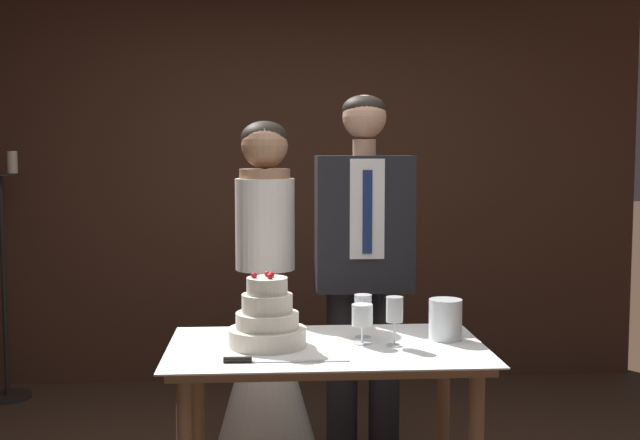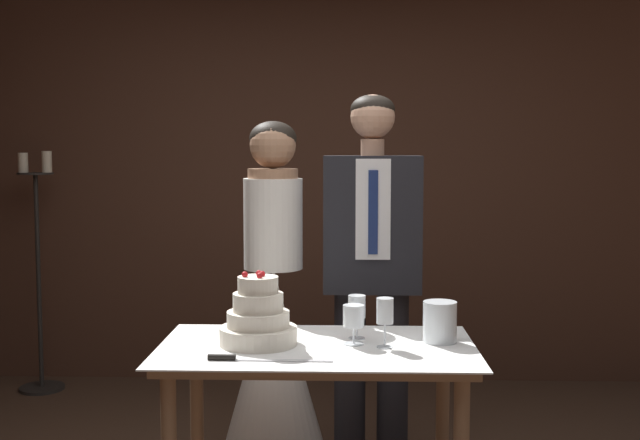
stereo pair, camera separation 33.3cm
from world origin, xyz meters
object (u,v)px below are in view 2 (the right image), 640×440
(wine_glass_near, at_px, (357,309))
(wine_glass_far, at_px, (354,318))
(tiered_cake, at_px, (258,319))
(hurricane_candle, at_px, (440,323))
(wine_glass_middle, at_px, (385,314))
(bride, at_px, (274,339))
(groom, at_px, (372,259))
(cake_table, at_px, (317,373))
(cake_knife, at_px, (246,359))
(candle_stand, at_px, (39,281))

(wine_glass_near, height_order, wine_glass_far, wine_glass_near)
(tiered_cake, relative_size, hurricane_candle, 1.87)
(wine_glass_middle, distance_m, bride, 0.96)
(tiered_cake, xyz_separation_m, wine_glass_middle, (0.49, -0.03, 0.03))
(wine_glass_middle, distance_m, wine_glass_far, 0.13)
(wine_glass_middle, xyz_separation_m, wine_glass_far, (-0.12, 0.05, -0.03))
(tiered_cake, height_order, wine_glass_middle, tiered_cake)
(hurricane_candle, relative_size, groom, 0.09)
(cake_table, height_order, cake_knife, cake_knife)
(wine_glass_middle, bearing_deg, cake_knife, -157.92)
(tiered_cake, relative_size, cake_knife, 0.67)
(tiered_cake, height_order, wine_glass_near, tiered_cake)
(wine_glass_near, distance_m, bride, 0.80)
(wine_glass_near, distance_m, candle_stand, 2.68)
(candle_stand, bearing_deg, bride, -36.17)
(tiered_cake, distance_m, cake_knife, 0.26)
(wine_glass_middle, distance_m, candle_stand, 2.85)
(tiered_cake, xyz_separation_m, cake_knife, (-0.02, -0.24, -0.09))
(hurricane_candle, bearing_deg, wine_glass_far, -172.17)
(tiered_cake, distance_m, groom, 0.89)
(cake_knife, bearing_deg, wine_glass_far, 34.33)
(wine_glass_far, xyz_separation_m, hurricane_candle, (0.34, 0.05, -0.03))
(cake_knife, relative_size, wine_glass_far, 2.91)
(wine_glass_middle, height_order, groom, groom)
(wine_glass_middle, bearing_deg, bride, 122.37)
(tiered_cake, xyz_separation_m, wine_glass_near, (0.38, 0.11, 0.02))
(wine_glass_middle, bearing_deg, candle_stand, 137.02)
(tiered_cake, height_order, candle_stand, candle_stand)
(cake_table, xyz_separation_m, hurricane_candle, (0.48, 0.07, 0.18))
(tiered_cake, distance_m, wine_glass_far, 0.37)
(wine_glass_middle, relative_size, hurricane_candle, 1.19)
(wine_glass_far, relative_size, bride, 0.09)
(wine_glass_near, bearing_deg, candle_stand, 137.69)
(wine_glass_near, bearing_deg, cake_knife, -139.32)
(wine_glass_middle, height_order, hurricane_candle, wine_glass_middle)
(cake_knife, height_order, wine_glass_near, wine_glass_near)
(bride, xyz_separation_m, groom, (0.47, -0.00, 0.39))
(cake_table, relative_size, bride, 0.73)
(wine_glass_far, height_order, candle_stand, candle_stand)
(wine_glass_near, bearing_deg, bride, 121.34)
(cake_table, bearing_deg, wine_glass_middle, -4.53)
(wine_glass_near, relative_size, groom, 0.10)
(cake_knife, distance_m, bride, 1.00)
(cake_knife, bearing_deg, bride, 90.53)
(hurricane_candle, height_order, groom, groom)
(wine_glass_near, bearing_deg, tiered_cake, -164.46)
(hurricane_candle, xyz_separation_m, groom, (-0.24, 0.68, 0.16))
(cake_knife, distance_m, groom, 1.12)
(cake_knife, bearing_deg, wine_glass_middle, 23.27)
(tiered_cake, bearing_deg, candle_stand, 129.94)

